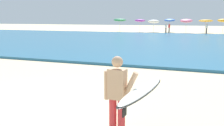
{
  "coord_description": "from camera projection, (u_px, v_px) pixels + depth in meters",
  "views": [
    {
      "loc": [
        4.68,
        -5.18,
        2.44
      ],
      "look_at": [
        2.23,
        1.68,
        1.1
      ],
      "focal_mm": 39.07,
      "sensor_mm": 36.0,
      "label": 1
    }
  ],
  "objects": [
    {
      "name": "ground_plane",
      "position": [
        17.0,
        107.0,
        6.79
      ],
      "size": [
        160.0,
        160.0,
        0.0
      ],
      "primitive_type": "plane",
      "color": "beige"
    },
    {
      "name": "sea",
      "position": [
        152.0,
        41.0,
        25.72
      ],
      "size": [
        120.0,
        28.0,
        0.14
      ],
      "primitive_type": "cube",
      "color": "teal",
      "rests_on": "ground"
    },
    {
      "name": "surfer_with_board",
      "position": [
        129.0,
        93.0,
        4.67
      ],
      "size": [
        1.07,
        2.34,
        1.73
      ],
      "color": "red",
      "rests_on": "ground"
    },
    {
      "name": "beach_umbrella_0",
      "position": [
        120.0,
        20.0,
        44.54
      ],
      "size": [
        2.29,
        2.3,
        2.4
      ],
      "color": "beige",
      "rests_on": "ground"
    },
    {
      "name": "beach_umbrella_1",
      "position": [
        140.0,
        21.0,
        43.63
      ],
      "size": [
        1.87,
        1.9,
        2.31
      ],
      "color": "beige",
      "rests_on": "ground"
    },
    {
      "name": "beach_umbrella_2",
      "position": [
        154.0,
        21.0,
        43.38
      ],
      "size": [
        2.07,
        2.11,
        2.24
      ],
      "color": "beige",
      "rests_on": "ground"
    },
    {
      "name": "beach_umbrella_3",
      "position": [
        170.0,
        20.0,
        42.87
      ],
      "size": [
        1.9,
        1.93,
        2.42
      ],
      "color": "beige",
      "rests_on": "ground"
    },
    {
      "name": "beach_umbrella_4",
      "position": [
        186.0,
        21.0,
        41.25
      ],
      "size": [
        2.07,
        2.11,
        2.4
      ],
      "color": "beige",
      "rests_on": "ground"
    },
    {
      "name": "beach_umbrella_5",
      "position": [
        206.0,
        21.0,
        40.15
      ],
      "size": [
        2.27,
        2.28,
        2.26
      ],
      "color": "beige",
      "rests_on": "ground"
    },
    {
      "name": "beach_umbrella_6",
      "position": [
        223.0,
        20.0,
        39.14
      ],
      "size": [
        1.8,
        1.81,
        2.38
      ],
      "color": "beige",
      "rests_on": "ground"
    },
    {
      "name": "beachgoer_near_row_left",
      "position": [
        166.0,
        28.0,
        40.41
      ],
      "size": [
        0.32,
        0.2,
        1.58
      ],
      "color": "#383842",
      "rests_on": "ground"
    },
    {
      "name": "beachgoer_near_row_mid",
      "position": [
        207.0,
        28.0,
        39.23
      ],
      "size": [
        0.32,
        0.2,
        1.58
      ],
      "color": "#383842",
      "rests_on": "ground"
    },
    {
      "name": "beachgoer_near_row_right",
      "position": [
        169.0,
        28.0,
        41.66
      ],
      "size": [
        0.32,
        0.2,
        1.58
      ],
      "color": "#383842",
      "rests_on": "ground"
    }
  ]
}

